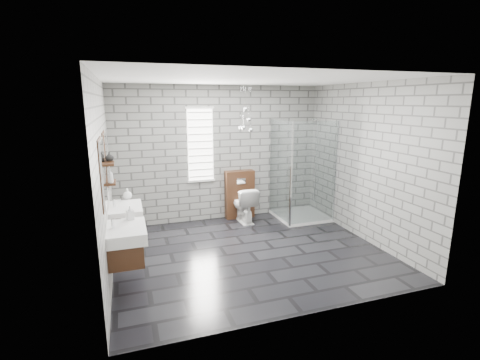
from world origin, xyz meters
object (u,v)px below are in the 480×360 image
cistern_panel (240,194)px  toilet (244,204)px  shower_enclosure (299,196)px  vanity_left (123,234)px  vanity_right (123,212)px

cistern_panel → toilet: 0.30m
shower_enclosure → cistern_panel: bearing=155.2°
cistern_panel → toilet: (0.00, -0.26, -0.14)m
vanity_left → cistern_panel: bearing=44.6°
vanity_right → cistern_panel: (2.29, 1.33, -0.26)m
shower_enclosure → toilet: bearing=167.0°
shower_enclosure → vanity_left: bearing=-152.9°
vanity_right → cistern_panel: vanity_right is taller
cistern_panel → toilet: size_ratio=1.40×
vanity_right → shower_enclosure: bearing=13.4°
vanity_left → shower_enclosure: 3.84m
vanity_right → toilet: size_ratio=2.20×
vanity_left → shower_enclosure: shower_enclosure is taller
cistern_panel → shower_enclosure: 1.23m
vanity_right → shower_enclosure: size_ratio=0.77×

